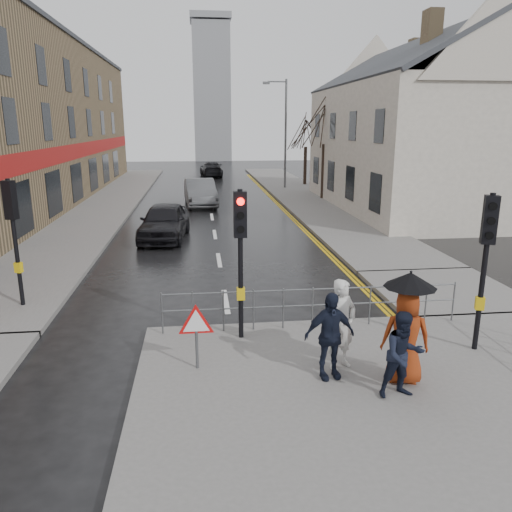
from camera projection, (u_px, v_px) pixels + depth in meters
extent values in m
plane|color=black|center=(233.00, 347.00, 11.28)|extent=(120.00, 120.00, 0.00)
cube|color=#605E5B|center=(429.00, 424.00, 8.24)|extent=(10.00, 9.00, 0.14)
cube|color=#605E5B|center=(110.00, 200.00, 32.64)|extent=(4.00, 44.00, 0.14)
cube|color=#605E5B|center=(299.00, 193.00, 36.00)|extent=(4.00, 40.00, 0.14)
cube|color=#605E5B|center=(443.00, 291.00, 14.87)|extent=(4.00, 4.20, 0.14)
cube|color=olive|center=(6.00, 122.00, 29.82)|extent=(8.00, 42.00, 10.00)
cube|color=beige|center=(416.00, 149.00, 29.01)|extent=(9.00, 16.00, 7.00)
cube|color=olive|center=(432.00, 30.00, 23.55)|extent=(0.70, 0.90, 1.80)
cube|color=olive|center=(415.00, 54.00, 31.53)|extent=(0.70, 0.90, 1.80)
cube|color=gray|center=(212.00, 94.00, 68.71)|extent=(5.00, 5.00, 18.00)
cylinder|color=black|center=(241.00, 266.00, 11.03)|extent=(0.11, 0.11, 3.40)
cube|color=black|center=(240.00, 214.00, 10.74)|extent=(0.28, 0.22, 1.00)
cylinder|color=#FF0C07|center=(241.00, 202.00, 10.53)|extent=(0.16, 0.04, 0.16)
cylinder|color=black|center=(241.00, 216.00, 10.60)|extent=(0.16, 0.04, 0.16)
cylinder|color=black|center=(241.00, 229.00, 10.68)|extent=(0.16, 0.04, 0.16)
cube|color=gold|center=(241.00, 294.00, 11.20)|extent=(0.18, 0.14, 0.28)
cylinder|color=black|center=(483.00, 274.00, 10.43)|extent=(0.11, 0.11, 3.40)
cube|color=black|center=(490.00, 220.00, 10.14)|extent=(0.34, 0.30, 1.00)
cylinder|color=black|center=(493.00, 206.00, 9.93)|extent=(0.16, 0.09, 0.16)
cylinder|color=black|center=(491.00, 221.00, 10.00)|extent=(0.16, 0.09, 0.16)
cylinder|color=black|center=(490.00, 236.00, 10.08)|extent=(0.16, 0.09, 0.16)
cube|color=gold|center=(480.00, 303.00, 10.59)|extent=(0.22, 0.19, 0.28)
cylinder|color=black|center=(15.00, 244.00, 13.09)|extent=(0.11, 0.11, 3.40)
cube|color=black|center=(10.00, 200.00, 12.80)|extent=(0.34, 0.30, 1.00)
cylinder|color=black|center=(12.00, 188.00, 12.85)|extent=(0.16, 0.09, 0.16)
cylinder|color=black|center=(14.00, 199.00, 12.93)|extent=(0.16, 0.09, 0.16)
cylinder|color=black|center=(15.00, 211.00, 13.00)|extent=(0.16, 0.09, 0.16)
cube|color=gold|center=(19.00, 267.00, 13.26)|extent=(0.22, 0.19, 0.28)
cylinder|color=#595B5E|center=(162.00, 313.00, 11.52)|extent=(0.04, 0.04, 1.00)
cylinder|color=#595B5E|center=(453.00, 301.00, 12.31)|extent=(0.04, 0.04, 1.00)
cylinder|color=#595B5E|center=(313.00, 289.00, 11.80)|extent=(7.10, 0.04, 0.04)
cylinder|color=#595B5E|center=(313.00, 305.00, 11.90)|extent=(7.10, 0.04, 0.04)
cylinder|color=#595B5E|center=(197.00, 348.00, 9.90)|extent=(0.06, 0.06, 0.85)
cylinder|color=red|center=(196.00, 324.00, 9.77)|extent=(0.80, 0.03, 0.80)
cylinder|color=white|center=(196.00, 324.00, 9.75)|extent=(0.60, 0.03, 0.60)
cylinder|color=#595B5E|center=(286.00, 135.00, 37.79)|extent=(0.16, 0.16, 8.00)
cylinder|color=#595B5E|center=(277.00, 82.00, 36.74)|extent=(1.40, 0.10, 0.10)
cube|color=#595B5E|center=(266.00, 83.00, 36.68)|extent=(0.50, 0.25, 0.18)
cylinder|color=#32251C|center=(323.00, 171.00, 32.76)|extent=(0.26, 0.26, 3.50)
cylinder|color=#32251C|center=(305.00, 166.00, 40.57)|extent=(0.26, 0.26, 3.00)
imported|color=silver|center=(342.00, 324.00, 9.82)|extent=(0.80, 0.71, 1.83)
imported|color=black|center=(403.00, 355.00, 8.77)|extent=(0.83, 0.68, 1.60)
imported|color=maroon|center=(406.00, 337.00, 9.26)|extent=(1.01, 0.79, 1.82)
cylinder|color=black|center=(406.00, 332.00, 9.24)|extent=(0.02, 0.02, 2.02)
cone|color=black|center=(410.00, 280.00, 8.98)|extent=(0.96, 0.96, 0.28)
imported|color=black|center=(329.00, 336.00, 9.44)|extent=(1.05, 0.56, 1.71)
imported|color=black|center=(164.00, 221.00, 21.69)|extent=(2.29, 4.77, 1.57)
imported|color=#4F5155|center=(200.00, 193.00, 30.71)|extent=(2.14, 5.10, 1.64)
imported|color=black|center=(211.00, 169.00, 48.04)|extent=(2.22, 4.95, 1.41)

